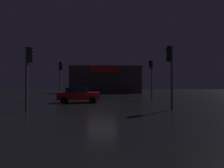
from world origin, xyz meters
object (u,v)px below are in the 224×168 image
Objects in this scene: traffic_signal_opposite at (151,71)px; traffic_signal_cross_right at (61,73)px; traffic_signal_cross_left at (28,66)px; traffic_signal_main at (170,64)px; store_building at (106,80)px; car_near at (79,95)px.

traffic_signal_opposite is 10.06m from traffic_signal_cross_right.
traffic_signal_cross_left is at bearing -88.64° from traffic_signal_cross_right.
traffic_signal_main is at bearing -94.52° from traffic_signal_opposite.
store_building is at bearing 77.01° from traffic_signal_cross_right.
traffic_signal_opposite reaches higher than traffic_signal_cross_left.
traffic_signal_cross_left reaches higher than car_near.
store_building is 24.14m from car_near.
traffic_signal_main is (4.52, -29.60, 0.23)m from store_building.
traffic_signal_main is 8.97m from traffic_signal_opposite.
car_near is (-7.63, -3.27, -2.52)m from traffic_signal_opposite.
traffic_signal_cross_right is at bearing 137.04° from traffic_signal_main.
traffic_signal_main is 9.24m from car_near.
traffic_signal_cross_left is 1.00× the size of car_near.
traffic_signal_opposite is at bearing -75.80° from store_building.
store_building is 3.68× the size of car_near.
traffic_signal_cross_left is 9.39m from traffic_signal_cross_right.
car_near is at bearing -95.73° from store_building.
store_building is 21.45m from traffic_signal_cross_right.
car_near is (-2.40, -23.93, -2.06)m from store_building.
store_building reaches higher than car_near.
store_building is 21.32m from traffic_signal_opposite.
traffic_signal_cross_right is at bearing 91.36° from traffic_signal_cross_left.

